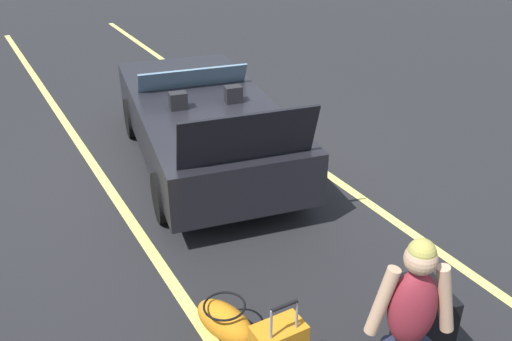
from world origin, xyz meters
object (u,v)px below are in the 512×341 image
Objects in this scene: convertible_car at (200,119)px; suitcase_large_black at (423,325)px; traveler_person at (408,330)px; duffel_bag at (225,321)px.

convertible_car reaches higher than suitcase_large_black.
convertible_car is 4.80m from traveler_person.
traveler_person is at bearing -177.14° from convertible_car.
duffel_bag is (1.03, 1.28, -0.21)m from suitcase_large_black.
traveler_person reaches higher than suitcase_large_black.
traveler_person is at bearing -154.81° from duffel_bag.
suitcase_large_black is 0.92m from traveler_person.
traveler_person is at bearing 44.07° from suitcase_large_black.
suitcase_large_black is (-4.36, 0.02, -0.22)m from convertible_car.
traveler_person is (-1.42, -0.67, 0.77)m from duffel_bag.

